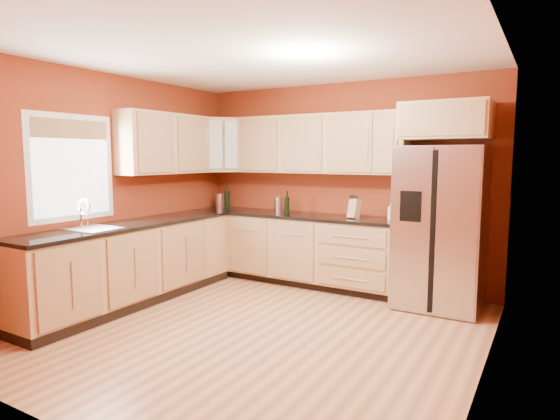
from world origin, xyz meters
name	(u,v)px	position (x,y,z in m)	size (l,w,h in m)	color
floor	(257,330)	(0.00, 0.00, 0.00)	(4.00, 4.00, 0.00)	#98633B
ceiling	(255,53)	(0.00, 0.00, 2.60)	(4.00, 4.00, 0.00)	white
wall_back	(340,185)	(0.00, 2.00, 1.30)	(4.00, 0.04, 2.60)	maroon
wall_front	(63,221)	(0.00, -2.00, 1.30)	(4.00, 0.04, 2.60)	maroon
wall_left	(111,188)	(-2.00, 0.00, 1.30)	(0.04, 4.00, 2.60)	maroon
wall_right	(488,208)	(2.00, 0.00, 1.30)	(0.04, 4.00, 2.60)	maroon
base_cabinets_back	(292,249)	(-0.55, 1.70, 0.44)	(2.90, 0.60, 0.88)	tan
base_cabinets_left	(132,265)	(-1.70, 0.00, 0.44)	(0.60, 2.80, 0.88)	tan
countertop_back	(292,215)	(-0.55, 1.69, 0.90)	(2.90, 0.62, 0.04)	black
countertop_left	(131,225)	(-1.69, 0.00, 0.90)	(0.62, 2.80, 0.04)	black
upper_cabinets_back	(318,144)	(-0.25, 1.83, 1.83)	(2.30, 0.33, 0.75)	tan
upper_cabinets_left	(165,144)	(-1.83, 0.72, 1.83)	(0.33, 1.35, 0.75)	tan
corner_upper_cabinet	(222,145)	(-1.67, 1.67, 1.83)	(0.62, 0.33, 0.75)	tan
over_fridge_cabinet	(446,121)	(1.35, 1.70, 2.05)	(0.92, 0.60, 0.40)	tan
refrigerator	(440,227)	(1.35, 1.62, 0.89)	(0.90, 0.75, 1.78)	silver
window	(72,168)	(-1.98, -0.50, 1.55)	(0.03, 0.90, 1.00)	white
sink_faucet	(93,215)	(-1.69, -0.50, 1.07)	(0.50, 0.42, 0.30)	white
canister_left	(220,201)	(-1.77, 1.74, 1.03)	(0.13, 0.13, 0.21)	silver
canister_right	(279,205)	(-0.78, 1.75, 1.02)	(0.13, 0.13, 0.20)	silver
wine_bottle_a	(287,202)	(-0.61, 1.66, 1.07)	(0.07, 0.07, 0.30)	black
wine_bottle_b	(227,196)	(-1.62, 1.70, 1.10)	(0.08, 0.08, 0.36)	black
knife_block	(354,209)	(0.33, 1.67, 1.04)	(0.12, 0.10, 0.23)	tan
soap_dispenser	(391,212)	(0.76, 1.72, 1.02)	(0.07, 0.07, 0.20)	white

